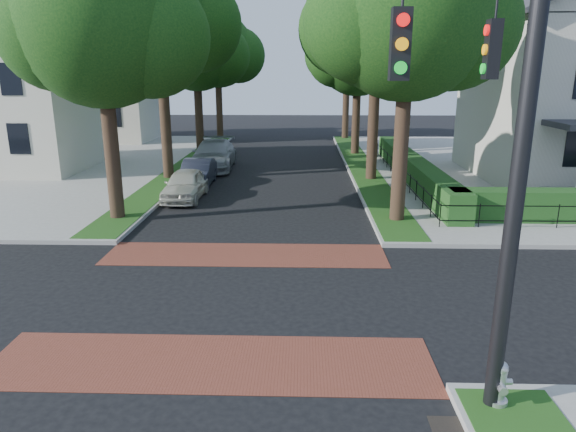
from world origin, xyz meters
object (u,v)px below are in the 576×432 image
Objects in this scene: traffic_signal at (504,138)px; parked_car_middle at (198,173)px; parked_car_front at (185,185)px; parked_car_rear at (214,155)px; fire_hydrant at (499,383)px.

traffic_signal is 1.92× the size of parked_car_middle.
parked_car_middle is at bearing 90.20° from parked_car_front.
traffic_signal is 24.74m from parked_car_rear.
parked_car_rear is (-0.00, 7.87, 0.17)m from parked_car_front.
parked_car_front is at bearing 119.42° from traffic_signal.
traffic_signal is at bearing 135.74° from fire_hydrant.
parked_car_front is at bearing -91.67° from parked_car_middle.
fire_hydrant is (8.80, -23.12, -0.30)m from parked_car_rear.
parked_car_rear reaches higher than fire_hydrant.
parked_car_rear is 6.92× the size of fire_hydrant.
parked_car_middle is at bearing -92.10° from parked_car_rear.
parked_car_front reaches higher than parked_car_middle.
parked_car_rear is at bearing 90.20° from parked_car_front.
traffic_signal is at bearing -71.78° from parked_car_rear.
parked_car_middle is 20.16m from fire_hydrant.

